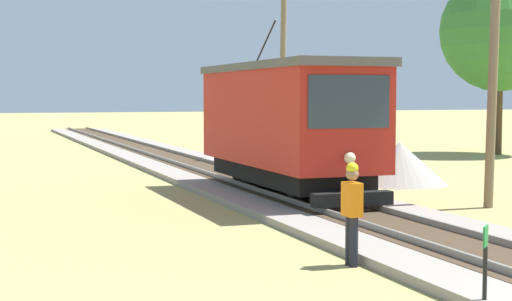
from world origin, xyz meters
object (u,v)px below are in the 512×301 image
Objects in this scene: utility_pole_near_tram at (493,72)px; red_tram at (286,121)px; gravel_pile at (400,163)px; utility_pole_mid at (283,67)px; track_worker at (352,209)px; trackside_signal_marker at (485,264)px; tree_left_near at (501,31)px.

red_tram is at bearing 140.15° from utility_pole_near_tram.
red_tram is 5.56m from gravel_pile.
track_worker is at bearing -108.32° from utility_pole_mid.
utility_pole_mid is at bearing 93.93° from gravel_pile.
gravel_pile is (0.61, 5.74, -2.83)m from utility_pole_near_tram.
trackside_signal_marker is at bearing -105.06° from utility_pole_mid.
utility_pole_near_tram is 10.87m from trackside_signal_marker.
trackside_signal_marker is at bearing -99.14° from red_tram.
utility_pole_mid reaches higher than trackside_signal_marker.
tree_left_near reaches higher than trackside_signal_marker.
gravel_pile is (0.61, -8.91, -3.42)m from utility_pole_mid.
utility_pole_near_tram reaches higher than track_worker.
tree_left_near reaches higher than red_tram.
trackside_signal_marker is 30.65m from tree_left_near.
gravel_pile is 1.75× the size of track_worker.
trackside_signal_marker is at bearing -83.58° from track_worker.
utility_pole_mid is (-0.00, 14.65, 0.59)m from utility_pole_near_tram.
tree_left_near reaches higher than utility_pole_near_tram.
gravel_pile is 0.35× the size of tree_left_near.
utility_pole_mid is 21.11m from track_worker.
utility_pole_mid is at bearing 90.00° from utility_pole_near_tram.
tree_left_near is at bearing 5.23° from utility_pole_mid.
utility_pole_near_tram is at bearing -90.00° from utility_pole_mid.
track_worker is (-2.28, -8.74, -1.21)m from red_tram.
utility_pole_near_tram reaches higher than red_tram.
gravel_pile is (4.89, 2.17, -1.50)m from red_tram.
utility_pole_mid is 24.16m from trackside_signal_marker.
gravel_pile is at bearing -138.37° from tree_left_near.
utility_pole_mid reaches higher than utility_pole_near_tram.
trackside_signal_marker is (-6.21, -23.09, -3.45)m from utility_pole_mid.
utility_pole_mid is 4.50× the size of track_worker.
track_worker is at bearing -104.64° from red_tram.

